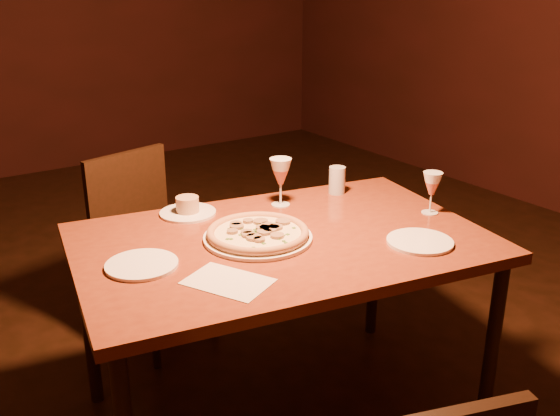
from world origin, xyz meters
TOP-DOWN VIEW (x-y plane):
  - floor at (0.00, 0.00)m, footprint 7.00×7.00m
  - dining_table at (0.14, -0.28)m, footprint 1.52×1.13m
  - chair_far at (-0.02, 0.55)m, footprint 0.50×0.50m
  - pizza_plate at (0.06, -0.25)m, footprint 0.37×0.37m
  - ramekin_saucer at (-0.03, 0.10)m, footprint 0.21×0.21m
  - wine_glass_far at (0.32, -0.01)m, footprint 0.09×0.09m
  - wine_glass_right at (0.73, -0.40)m, footprint 0.07×0.07m
  - water_tumbler at (0.59, -0.03)m, footprint 0.07×0.07m
  - side_plate_left at (-0.35, -0.22)m, footprint 0.22×0.22m
  - side_plate_near at (0.49, -0.58)m, footprint 0.22×0.22m
  - menu_card at (-0.18, -0.46)m, footprint 0.26×0.29m

SIDE VIEW (x-z plane):
  - floor at x=0.00m, z-range 0.00..0.00m
  - chair_far at x=-0.02m, z-range 0.05..0.91m
  - dining_table at x=0.14m, z-range 0.30..1.04m
  - menu_card at x=-0.18m, z-range 0.74..0.74m
  - side_plate_near at x=0.49m, z-range 0.74..0.75m
  - side_plate_left at x=-0.35m, z-range 0.74..0.75m
  - pizza_plate at x=0.06m, z-range 0.74..0.78m
  - ramekin_saucer at x=-0.03m, z-range 0.73..0.79m
  - water_tumbler at x=0.59m, z-range 0.74..0.85m
  - wine_glass_right at x=0.73m, z-range 0.74..0.90m
  - wine_glass_far at x=0.32m, z-range 0.74..0.93m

